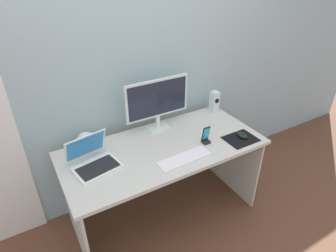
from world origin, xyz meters
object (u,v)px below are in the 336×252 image
(keyboard_external, at_px, (184,158))
(mouse, at_px, (242,135))
(monitor, at_px, (157,101))
(laptop, at_px, (93,160))
(phone_in_dock, at_px, (206,137))
(speaker_right, at_px, (214,102))
(fishbowl, at_px, (86,141))

(keyboard_external, relative_size, mouse, 4.03)
(monitor, xyz_separation_m, keyboard_external, (-0.04, -0.47, -0.24))
(laptop, height_order, mouse, laptop)
(monitor, relative_size, phone_in_dock, 3.91)
(monitor, relative_size, mouse, 5.45)
(laptop, height_order, phone_in_dock, laptop)
(speaker_right, bearing_deg, laptop, -169.54)
(speaker_right, height_order, fishbowl, speaker_right)
(fishbowl, bearing_deg, phone_in_dock, -24.96)
(monitor, distance_m, mouse, 0.72)
(speaker_right, xyz_separation_m, keyboard_external, (-0.63, -0.48, -0.09))
(laptop, height_order, fishbowl, laptop)
(laptop, xyz_separation_m, fishbowl, (0.02, 0.22, 0.02))
(fishbowl, bearing_deg, keyboard_external, -40.29)
(keyboard_external, distance_m, mouse, 0.55)
(phone_in_dock, bearing_deg, mouse, -16.60)
(speaker_right, bearing_deg, monitor, -179.13)
(monitor, bearing_deg, fishbowl, 179.38)
(monitor, xyz_separation_m, phone_in_dock, (0.22, -0.37, -0.20))
(keyboard_external, distance_m, phone_in_dock, 0.28)
(speaker_right, xyz_separation_m, phone_in_dock, (-0.38, -0.38, -0.05))
(phone_in_dock, bearing_deg, speaker_right, 45.43)
(monitor, bearing_deg, mouse, -42.06)
(speaker_right, distance_m, mouse, 0.48)
(fishbowl, bearing_deg, mouse, -22.84)
(mouse, relative_size, phone_in_dock, 0.72)
(monitor, height_order, keyboard_external, monitor)
(speaker_right, xyz_separation_m, mouse, (-0.08, -0.47, -0.08))
(speaker_right, distance_m, phone_in_dock, 0.54)
(laptop, bearing_deg, speaker_right, 10.46)
(monitor, xyz_separation_m, speaker_right, (0.59, 0.01, -0.15))
(speaker_right, height_order, phone_in_dock, speaker_right)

